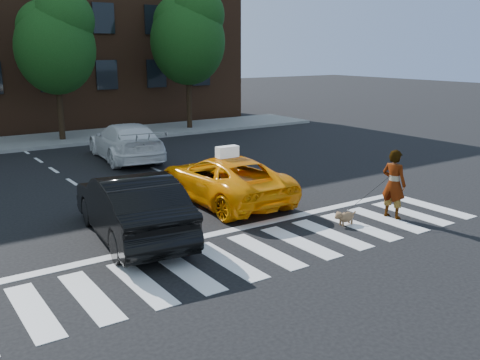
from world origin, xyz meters
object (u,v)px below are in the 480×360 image
at_px(taxi, 224,179).
at_px(tree_mid, 55,39).
at_px(dog, 345,217).
at_px(tree_right, 188,32).
at_px(woman, 394,184).
at_px(black_sedan, 131,206).
at_px(white_suv, 126,142).

bearing_deg(taxi, tree_mid, -85.47).
bearing_deg(dog, taxi, 119.43).
xyz_separation_m(tree_right, woman, (-3.26, -16.93, -4.34)).
distance_m(taxi, dog, 3.88).
height_order(tree_mid, taxi, tree_mid).
height_order(tree_right, taxi, tree_right).
relative_size(tree_right, taxi, 1.57).
height_order(tree_right, woman, tree_right).
height_order(tree_right, dog, tree_right).
xyz_separation_m(taxi, woman, (2.88, -3.86, 0.24)).
relative_size(tree_right, dog, 11.72).
bearing_deg(tree_mid, taxi, -86.21).
xyz_separation_m(tree_mid, black_sedan, (-2.63, -14.50, -4.06)).
bearing_deg(white_suv, tree_right, -130.33).
bearing_deg(dog, black_sedan, 164.36).
distance_m(tree_right, white_suv, 9.52).
bearing_deg(tree_mid, white_suv, -81.39).
distance_m(taxi, black_sedan, 3.77).
height_order(tree_right, black_sedan, tree_right).
bearing_deg(black_sedan, woman, 165.68).
distance_m(tree_mid, white_suv, 7.09).
distance_m(black_sedan, white_suv, 9.45).
relative_size(tree_mid, woman, 3.84).
bearing_deg(tree_mid, tree_right, -0.00).
xyz_separation_m(black_sedan, white_suv, (3.49, 8.78, -0.04)).
relative_size(tree_mid, taxi, 1.45).
relative_size(black_sedan, woman, 2.58).
bearing_deg(black_sedan, dog, 162.55).
xyz_separation_m(black_sedan, woman, (6.37, -2.44, 0.14)).
bearing_deg(dog, tree_mid, 106.10).
height_order(taxi, dog, taxi).
bearing_deg(taxi, dog, 111.75).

